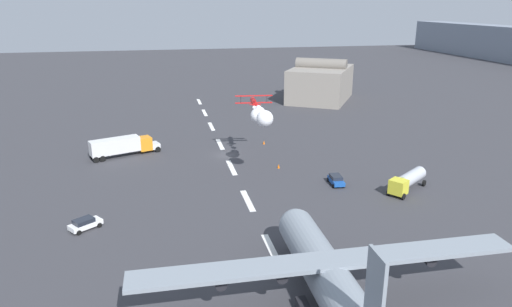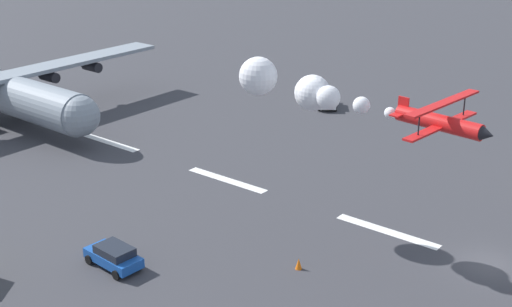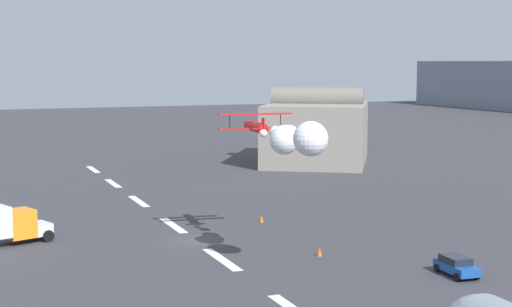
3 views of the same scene
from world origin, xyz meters
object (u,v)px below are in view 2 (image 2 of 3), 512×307
at_px(traffic_cone_far, 299,264).
at_px(cargo_transport_plane, 15,94).
at_px(stunt_biplane_red, 308,90).
at_px(airport_staff_sedan, 114,256).
at_px(followme_car_yellow, 327,100).

bearing_deg(traffic_cone_far, cargo_transport_plane, -8.27).
height_order(stunt_biplane_red, airport_staff_sedan, stunt_biplane_red).
bearing_deg(stunt_biplane_red, airport_staff_sedan, 56.70).
bearing_deg(stunt_biplane_red, followme_car_yellow, -60.17).
xyz_separation_m(stunt_biplane_red, airport_staff_sedan, (7.28, 11.09, -9.88)).
bearing_deg(stunt_biplane_red, traffic_cone_far, 120.18).
bearing_deg(traffic_cone_far, stunt_biplane_red, -59.82).
distance_m(stunt_biplane_red, followme_car_yellow, 32.53).
xyz_separation_m(cargo_transport_plane, airport_staff_sedan, (-29.27, 12.81, -2.64)).
distance_m(cargo_transport_plane, airport_staff_sedan, 32.06).
relative_size(followme_car_yellow, airport_staff_sedan, 1.05).
relative_size(followme_car_yellow, traffic_cone_far, 5.87).
height_order(stunt_biplane_red, traffic_cone_far, stunt_biplane_red).
xyz_separation_m(cargo_transport_plane, traffic_cone_far, (-38.83, 5.64, -3.08)).
relative_size(cargo_transport_plane, followme_car_yellow, 8.54).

